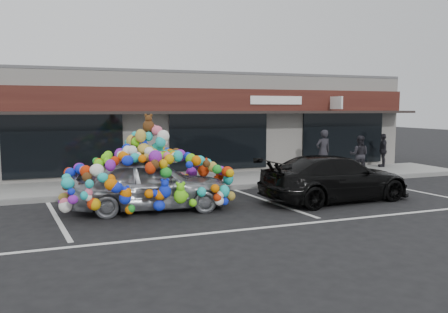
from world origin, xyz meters
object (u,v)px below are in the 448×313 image
object	(u,v)px
toy_car	(150,177)
black_sedan	(335,178)
pedestrian_a	(323,152)
pedestrian_b	(359,155)
pedestrian_c	(383,150)

from	to	relation	value
toy_car	black_sedan	size ratio (longest dim) A/B	0.99
pedestrian_a	toy_car	bearing A→B (deg)	22.57
pedestrian_a	pedestrian_b	xyz separation A→B (m)	(1.28, -0.64, -0.11)
pedestrian_a	pedestrian_c	distance (m)	3.82
toy_car	pedestrian_a	distance (m)	8.42
toy_car	pedestrian_a	size ratio (longest dim) A/B	2.66
pedestrian_a	pedestrian_b	distance (m)	1.44
toy_car	pedestrian_c	world-z (taller)	toy_car
pedestrian_a	pedestrian_b	world-z (taller)	pedestrian_a
black_sedan	pedestrian_c	xyz separation A→B (m)	(5.90, 4.97, 0.21)
black_sedan	pedestrian_b	size ratio (longest dim) A/B	3.07
toy_car	pedestrian_b	bearing A→B (deg)	-66.74
black_sedan	pedestrian_c	size ratio (longest dim) A/B	3.15
toy_car	pedestrian_c	distance (m)	12.19
toy_car	pedestrian_a	world-z (taller)	toy_car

